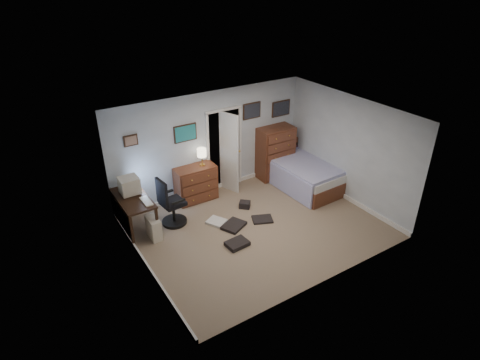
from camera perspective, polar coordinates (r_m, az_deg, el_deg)
name	(u,v)px	position (r m, az deg, el deg)	size (l,w,h in m)	color
floor	(258,228)	(8.69, 2.53, -6.81)	(5.00, 4.00, 0.02)	gray
computer_desk	(129,205)	(8.64, -15.54, -3.47)	(0.62, 1.33, 0.76)	black
crt_monitor	(129,185)	(8.61, -15.46, -0.75)	(0.40, 0.37, 0.37)	beige
keyboard	(146,201)	(8.31, -13.18, -2.95)	(0.15, 0.41, 0.02)	beige
pc_tower	(154,228)	(8.45, -12.15, -6.69)	(0.21, 0.43, 0.46)	beige
office_chair	(171,207)	(8.69, -9.85, -3.78)	(0.60, 0.60, 1.12)	black
media_stack	(122,205)	(9.10, -16.40, -3.50)	(0.15, 0.15, 0.73)	maroon
low_dresser	(196,183)	(9.52, -6.33, -0.48)	(0.96, 0.48, 0.86)	brown
table_lamp	(202,153)	(9.28, -5.47, 3.82)	(0.22, 0.22, 0.42)	gold
doorway	(218,146)	(10.05, -3.13, 4.89)	(0.96, 1.12, 2.05)	black
tall_dresser	(275,152)	(10.48, 4.97, 3.94)	(0.93, 0.55, 1.37)	brown
headboard_bookcase	(285,154)	(10.89, 6.42, 3.74)	(1.04, 0.28, 0.93)	brown
bed	(300,173)	(10.25, 8.51, 1.03)	(1.26, 2.25, 0.73)	brown
wall_posters	(232,119)	(9.64, -1.21, 8.65)	(4.38, 0.04, 0.60)	#331E11
floor_clutter	(238,225)	(8.68, -0.29, -6.43)	(1.45, 1.45, 0.15)	black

